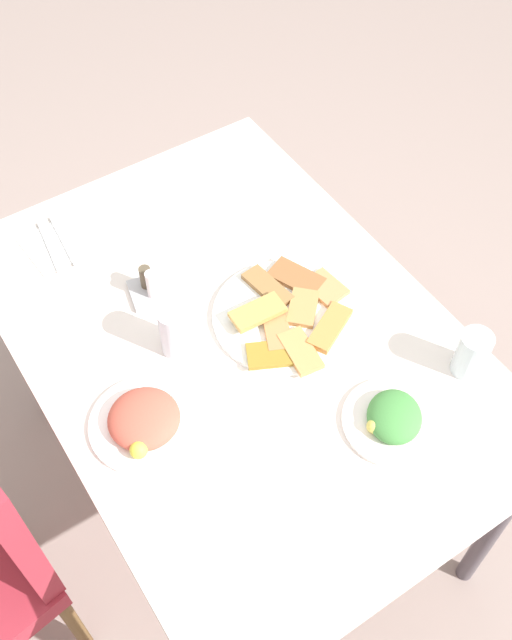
{
  "coord_description": "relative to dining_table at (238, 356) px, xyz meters",
  "views": [
    {
      "loc": [
        -0.81,
        0.48,
        2.03
      ],
      "look_at": [
        -0.0,
        -0.04,
        0.77
      ],
      "focal_mm": 42.07,
      "sensor_mm": 36.0,
      "label": 1
    }
  ],
  "objects": [
    {
      "name": "pide_platter",
      "position": [
        -0.02,
        -0.12,
        0.09
      ],
      "size": [
        0.32,
        0.31,
        0.04
      ],
      "color": "white",
      "rests_on": "dining_table"
    },
    {
      "name": "spoon",
      "position": [
        0.45,
        0.23,
        0.08
      ],
      "size": [
        0.17,
        0.04,
        0.0
      ],
      "primitive_type": "cube",
      "rotation": [
        0.0,
        0.0,
        -0.14
      ],
      "color": "silver",
      "rests_on": "paper_napkin"
    },
    {
      "name": "condiment_caddy",
      "position": [
        0.2,
        0.1,
        0.1
      ],
      "size": [
        0.11,
        0.11,
        0.08
      ],
      "color": "#B2B2B7",
      "rests_on": "dining_table"
    },
    {
      "name": "fork",
      "position": [
        0.45,
        0.19,
        0.08
      ],
      "size": [
        0.17,
        0.03,
        0.0
      ],
      "primitive_type": "cube",
      "rotation": [
        0.0,
        0.0,
        -0.09
      ],
      "color": "silver",
      "rests_on": "paper_napkin"
    },
    {
      "name": "soda_can",
      "position": [
        0.04,
        0.12,
        0.14
      ],
      "size": [
        0.09,
        0.09,
        0.12
      ],
      "primitive_type": "cylinder",
      "rotation": [
        0.0,
        0.0,
        5.76
      ],
      "color": "silver",
      "rests_on": "dining_table"
    },
    {
      "name": "dining_table",
      "position": [
        0.0,
        0.0,
        0.0
      ],
      "size": [
        1.22,
        0.84,
        0.74
      ],
      "color": "silver",
      "rests_on": "ground_plane"
    },
    {
      "name": "ground_plane",
      "position": [
        0.0,
        0.0,
        -0.66
      ],
      "size": [
        6.0,
        6.0,
        0.0
      ],
      "primitive_type": "plane",
      "color": "gray"
    },
    {
      "name": "salad_plate_rice",
      "position": [
        -0.08,
        0.27,
        0.1
      ],
      "size": [
        0.22,
        0.22,
        0.06
      ],
      "color": "white",
      "rests_on": "dining_table"
    },
    {
      "name": "salad_plate_greens",
      "position": [
        -0.35,
        -0.14,
        0.1
      ],
      "size": [
        0.2,
        0.2,
        0.05
      ],
      "color": "white",
      "rests_on": "dining_table"
    },
    {
      "name": "drinking_glass",
      "position": [
        -0.33,
        -0.35,
        0.13
      ],
      "size": [
        0.07,
        0.07,
        0.11
      ],
      "primitive_type": "cylinder",
      "color": "silver",
      "rests_on": "dining_table"
    },
    {
      "name": "paper_napkin",
      "position": [
        0.45,
        0.21,
        0.08
      ],
      "size": [
        0.16,
        0.16,
        0.0
      ],
      "primitive_type": "cube",
      "rotation": [
        0.0,
        0.0,
        0.07
      ],
      "color": "white",
      "rests_on": "dining_table"
    }
  ]
}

